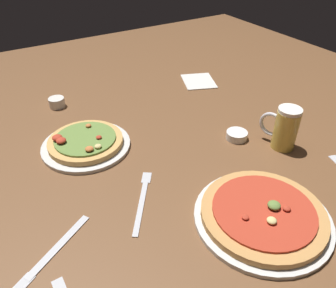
{
  "coord_description": "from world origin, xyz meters",
  "views": [
    {
      "loc": [
        -0.44,
        -0.73,
        0.63
      ],
      "look_at": [
        0.0,
        0.0,
        0.02
      ],
      "focal_mm": 35.94,
      "sensor_mm": 36.0,
      "label": 1
    }
  ],
  "objects_px": {
    "napkin_folded": "(199,81)",
    "knife_right": "(51,253)",
    "fork_left": "(142,199)",
    "pizza_plate_far": "(86,143)",
    "ramekin_sauce": "(57,102)",
    "pizza_plate_near": "(263,215)",
    "beer_mug_dark": "(285,128)",
    "ramekin_butter": "(237,135)"
  },
  "relations": [
    {
      "from": "napkin_folded",
      "to": "knife_right",
      "type": "xyz_separation_m",
      "value": [
        -0.8,
        -0.56,
        -0.0
      ]
    },
    {
      "from": "napkin_folded",
      "to": "fork_left",
      "type": "bearing_deg",
      "value": -136.62
    },
    {
      "from": "pizza_plate_far",
      "to": "ramekin_sauce",
      "type": "relative_size",
      "value": 4.73
    },
    {
      "from": "pizza_plate_near",
      "to": "fork_left",
      "type": "height_order",
      "value": "pizza_plate_near"
    },
    {
      "from": "beer_mug_dark",
      "to": "ramekin_sauce",
      "type": "bearing_deg",
      "value": 130.53
    },
    {
      "from": "pizza_plate_near",
      "to": "pizza_plate_far",
      "type": "xyz_separation_m",
      "value": [
        -0.26,
        0.51,
        -0.0
      ]
    },
    {
      "from": "pizza_plate_far",
      "to": "napkin_folded",
      "type": "bearing_deg",
      "value": 20.06
    },
    {
      "from": "pizza_plate_near",
      "to": "beer_mug_dark",
      "type": "height_order",
      "value": "beer_mug_dark"
    },
    {
      "from": "pizza_plate_far",
      "to": "ramekin_sauce",
      "type": "height_order",
      "value": "pizza_plate_far"
    },
    {
      "from": "pizza_plate_far",
      "to": "ramekin_butter",
      "type": "distance_m",
      "value": 0.49
    },
    {
      "from": "pizza_plate_near",
      "to": "ramekin_sauce",
      "type": "xyz_separation_m",
      "value": [
        -0.26,
        0.83,
        0.0
      ]
    },
    {
      "from": "pizza_plate_near",
      "to": "fork_left",
      "type": "relative_size",
      "value": 1.66
    },
    {
      "from": "fork_left",
      "to": "knife_right",
      "type": "xyz_separation_m",
      "value": [
        -0.25,
        -0.05,
        0.0
      ]
    },
    {
      "from": "ramekin_butter",
      "to": "fork_left",
      "type": "xyz_separation_m",
      "value": [
        -0.4,
        -0.09,
        -0.01
      ]
    },
    {
      "from": "ramekin_sauce",
      "to": "beer_mug_dark",
      "type": "bearing_deg",
      "value": -49.47
    },
    {
      "from": "beer_mug_dark",
      "to": "ramekin_sauce",
      "type": "relative_size",
      "value": 2.34
    },
    {
      "from": "beer_mug_dark",
      "to": "knife_right",
      "type": "distance_m",
      "value": 0.74
    },
    {
      "from": "pizza_plate_near",
      "to": "ramekin_butter",
      "type": "height_order",
      "value": "pizza_plate_near"
    },
    {
      "from": "ramekin_butter",
      "to": "knife_right",
      "type": "bearing_deg",
      "value": -167.97
    },
    {
      "from": "pizza_plate_near",
      "to": "beer_mug_dark",
      "type": "bearing_deg",
      "value": 36.03
    },
    {
      "from": "fork_left",
      "to": "ramekin_sauce",
      "type": "bearing_deg",
      "value": 94.13
    },
    {
      "from": "pizza_plate_far",
      "to": "knife_right",
      "type": "xyz_separation_m",
      "value": [
        -0.21,
        -0.35,
        -0.01
      ]
    },
    {
      "from": "napkin_folded",
      "to": "fork_left",
      "type": "height_order",
      "value": "napkin_folded"
    },
    {
      "from": "fork_left",
      "to": "ramekin_butter",
      "type": "bearing_deg",
      "value": 13.12
    },
    {
      "from": "pizza_plate_near",
      "to": "napkin_folded",
      "type": "height_order",
      "value": "pizza_plate_near"
    },
    {
      "from": "beer_mug_dark",
      "to": "knife_right",
      "type": "bearing_deg",
      "value": -177.51
    },
    {
      "from": "pizza_plate_far",
      "to": "beer_mug_dark",
      "type": "bearing_deg",
      "value": -30.58
    },
    {
      "from": "napkin_folded",
      "to": "knife_right",
      "type": "height_order",
      "value": "napkin_folded"
    },
    {
      "from": "pizza_plate_near",
      "to": "ramekin_butter",
      "type": "relative_size",
      "value": 4.82
    },
    {
      "from": "pizza_plate_near",
      "to": "knife_right",
      "type": "height_order",
      "value": "pizza_plate_near"
    },
    {
      "from": "napkin_folded",
      "to": "knife_right",
      "type": "distance_m",
      "value": 0.98
    },
    {
      "from": "beer_mug_dark",
      "to": "ramekin_butter",
      "type": "height_order",
      "value": "beer_mug_dark"
    },
    {
      "from": "pizza_plate_near",
      "to": "knife_right",
      "type": "bearing_deg",
      "value": 160.54
    },
    {
      "from": "pizza_plate_near",
      "to": "pizza_plate_far",
      "type": "relative_size",
      "value": 1.19
    },
    {
      "from": "pizza_plate_far",
      "to": "beer_mug_dark",
      "type": "relative_size",
      "value": 2.02
    },
    {
      "from": "beer_mug_dark",
      "to": "ramekin_sauce",
      "type": "distance_m",
      "value": 0.83
    },
    {
      "from": "napkin_folded",
      "to": "beer_mug_dark",
      "type": "bearing_deg",
      "value": -96.21
    },
    {
      "from": "ramekin_butter",
      "to": "fork_left",
      "type": "height_order",
      "value": "ramekin_butter"
    },
    {
      "from": "ramekin_sauce",
      "to": "knife_right",
      "type": "relative_size",
      "value": 0.28
    },
    {
      "from": "pizza_plate_far",
      "to": "ramekin_sauce",
      "type": "distance_m",
      "value": 0.31
    },
    {
      "from": "pizza_plate_near",
      "to": "beer_mug_dark",
      "type": "distance_m",
      "value": 0.34
    },
    {
      "from": "knife_right",
      "to": "beer_mug_dark",
      "type": "bearing_deg",
      "value": 2.49
    }
  ]
}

